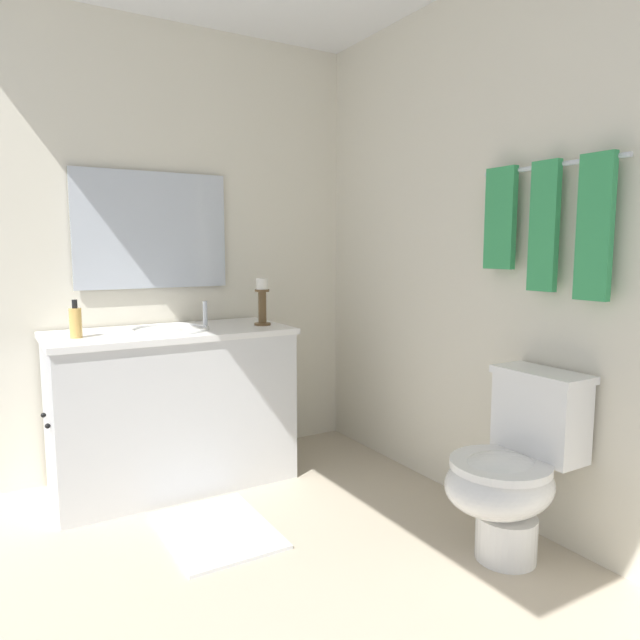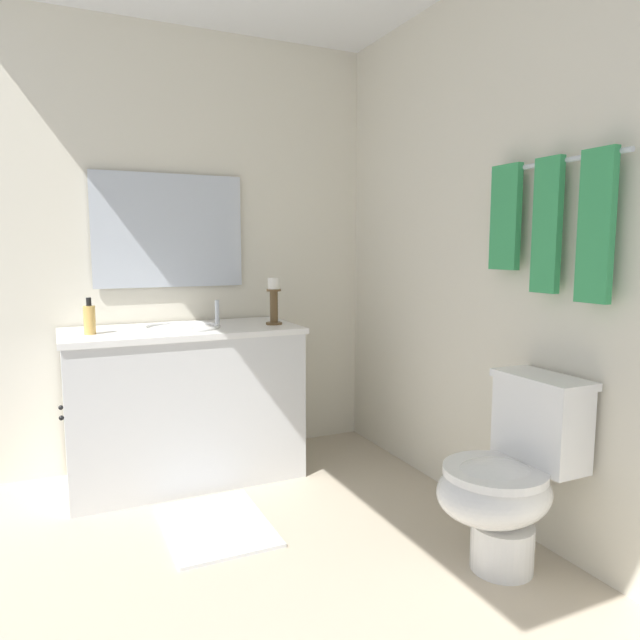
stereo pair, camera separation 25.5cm
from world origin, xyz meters
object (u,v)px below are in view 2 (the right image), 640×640
Objects in this scene: candle_holder_tall at (274,300)px; towel_bar at (554,162)px; mirror at (169,231)px; towel_near_vanity at (506,218)px; soap_bottle at (90,319)px; towel_center at (547,226)px; sink_basin at (182,335)px; toilet at (508,477)px; vanity_cabinet at (184,403)px; bath_mat at (216,525)px; towel_near_corner at (596,226)px.

towel_bar is (1.29, 0.67, 0.61)m from candle_holder_tall.
mirror reaches higher than towel_near_vanity.
towel_center is at bearing 50.35° from soap_bottle.
toilet is at bearing 33.38° from sink_basin.
towel_bar is (1.36, 1.16, 1.15)m from vanity_cabinet.
mirror is at bearing 179.99° from vanity_cabinet.
towel_near_corner is at bearing 50.09° from bath_mat.
sink_basin is 2.02m from towel_near_corner.
toilet is at bearing 49.65° from bath_mat.
bath_mat is at bearing 37.49° from soap_bottle.
candle_holder_tall is 0.43× the size of bath_mat.
towel_near_vanity is 1.84m from bath_mat.
toilet is 1.22m from towel_bar.
mirror reaches higher than sink_basin.
toilet is 1.12× the size of towel_bar.
vanity_cabinet reaches higher than toilet.
bath_mat is at bearing 0.00° from mirror.
bath_mat is (0.59, 0.45, -0.88)m from soap_bottle.
sink_basin is 1.95m from towel_bar.
candle_holder_tall is 1.42× the size of soap_bottle.
towel_bar is 1.53× the size of towel_near_vanity.
soap_bottle is at bearing -55.21° from mirror.
towel_bar is at bearing 4.60° from towel_near_vanity.
soap_bottle reaches higher than vanity_cabinet.
towel_near_vanity reaches higher than toilet.
mirror is 2.02m from towel_bar.
mirror reaches higher than vanity_cabinet.
sink_basin is at bearing -134.80° from towel_near_vanity.
towel_near_corner reaches higher than soap_bottle.
towel_center is at bearing -90.00° from towel_bar.
mirror is at bearing -151.14° from toilet.
towel_near_vanity is at bearing 45.20° from sink_basin.
sink_basin is 0.60× the size of towel_bar.
towel_near_corner is at bearing 35.83° from sink_basin.
toilet is (1.42, 0.94, -0.41)m from sink_basin.
mirror is 4.59× the size of soap_bottle.
vanity_cabinet is 4.76× the size of candle_holder_tall.
towel_bar is at bearing 90.00° from towel_center.
towel_near_vanity reaches higher than towel_bar.
toilet is (1.70, 0.94, -0.97)m from mirror.
mirror is 1.82m from towel_near_vanity.
mirror is 2.17m from toilet.
towel_bar reaches higher than soap_bottle.
mirror reaches higher than towel_bar.
candle_holder_tall is 0.59× the size of towel_near_vanity.
candle_holder_tall is at bearing -153.16° from towel_center.
towel_bar is at bearing 106.35° from toilet.
candle_holder_tall is at bearing -161.71° from toilet.
vanity_cabinet is 2.34× the size of towel_center.
towel_center is at bearing 180.00° from towel_near_corner.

